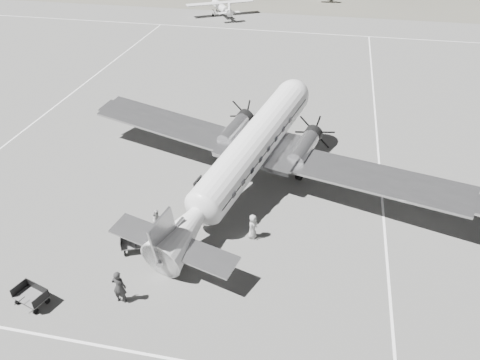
% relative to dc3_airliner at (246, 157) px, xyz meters
% --- Properties ---
extents(ground, '(260.00, 260.00, 0.00)m').
position_rel_dc3_airliner_xyz_m(ground, '(-2.67, -0.04, -2.75)').
color(ground, slate).
rests_on(ground, ground).
extents(taxi_line_near, '(60.00, 0.15, 0.01)m').
position_rel_dc3_airliner_xyz_m(taxi_line_near, '(-2.67, -14.04, -2.75)').
color(taxi_line_near, white).
rests_on(taxi_line_near, ground).
extents(taxi_line_right, '(0.15, 80.00, 0.01)m').
position_rel_dc3_airliner_xyz_m(taxi_line_right, '(9.33, -0.04, -2.75)').
color(taxi_line_right, white).
rests_on(taxi_line_right, ground).
extents(taxi_line_left, '(0.15, 60.00, 0.01)m').
position_rel_dc3_airliner_xyz_m(taxi_line_left, '(-20.67, 9.96, -2.75)').
color(taxi_line_left, white).
rests_on(taxi_line_left, ground).
extents(taxi_line_horizon, '(90.00, 0.15, 0.01)m').
position_rel_dc3_airliner_xyz_m(taxi_line_horizon, '(-2.67, 39.96, -2.75)').
color(taxi_line_horizon, white).
rests_on(taxi_line_horizon, ground).
extents(dc3_airliner, '(33.56, 27.73, 5.51)m').
position_rel_dc3_airliner_xyz_m(dc3_airliner, '(0.00, 0.00, 0.00)').
color(dc3_airliner, '#B1B1B4').
rests_on(dc3_airliner, ground).
extents(light_plane_left, '(13.70, 12.99, 2.23)m').
position_rel_dc3_airliner_xyz_m(light_plane_left, '(-13.10, 46.78, -1.64)').
color(light_plane_left, white).
rests_on(light_plane_left, ground).
extents(baggage_cart_near, '(2.20, 1.91, 1.04)m').
position_rel_dc3_airliner_xyz_m(baggage_cart_near, '(-5.12, -7.28, -2.23)').
color(baggage_cart_near, '#5C5C5C').
rests_on(baggage_cart_near, ground).
extents(baggage_cart_far, '(2.03, 1.69, 0.98)m').
position_rel_dc3_airliner_xyz_m(baggage_cart_far, '(-8.81, -12.31, -2.26)').
color(baggage_cart_far, '#5C5C5C').
rests_on(baggage_cart_far, ground).
extents(ground_crew, '(0.75, 0.49, 2.04)m').
position_rel_dc3_airliner_xyz_m(ground_crew, '(-4.38, -11.22, -1.73)').
color(ground_crew, '#282828').
rests_on(ground_crew, ground).
extents(ramp_agent, '(0.90, 0.94, 1.54)m').
position_rel_dc3_airliner_xyz_m(ramp_agent, '(-4.51, -5.31, -1.99)').
color(ramp_agent, '#AFAFAD').
rests_on(ramp_agent, ground).
extents(passenger, '(0.72, 0.91, 1.64)m').
position_rel_dc3_airliner_xyz_m(passenger, '(1.37, -4.80, -1.93)').
color(passenger, '#AEAEAC').
rests_on(passenger, ground).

